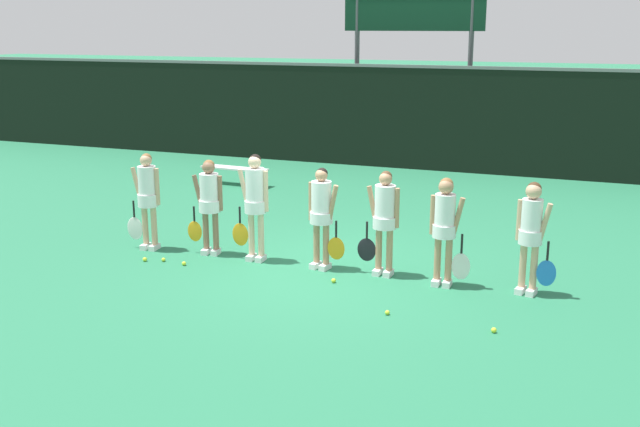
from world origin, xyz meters
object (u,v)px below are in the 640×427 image
tennis_ball_5 (184,263)px  tennis_ball_0 (145,259)px  bench_courtside (234,170)px  player_3 (322,210)px  player_5 (445,223)px  player_0 (147,194)px  tennis_ball_1 (494,330)px  tennis_ball_4 (387,313)px  player_1 (209,199)px  player_2 (255,198)px  scoreboard (413,20)px  tennis_ball_2 (164,260)px  tennis_ball_3 (131,227)px  player_4 (384,215)px  player_6 (531,229)px  tennis_ball_6 (334,281)px

tennis_ball_5 → tennis_ball_0: bearing=-176.4°
bench_courtside → player_3: player_3 is taller
player_5 → player_0: bearing=179.8°
tennis_ball_1 → tennis_ball_4: bearing=176.2°
player_1 → tennis_ball_5: (-0.09, -0.73, -0.91)m
tennis_ball_5 → player_2: bearing=35.3°
scoreboard → tennis_ball_2: bearing=-96.8°
player_2 → tennis_ball_0: player_2 is taller
player_2 → tennis_ball_4: size_ratio=27.56×
player_0 → player_2: bearing=-3.2°
player_5 → scoreboard: bearing=107.1°
player_2 → tennis_ball_3: bearing=161.9°
player_3 → tennis_ball_2: player_3 is taller
player_0 → tennis_ball_2: player_0 is taller
tennis_ball_5 → player_4: bearing=12.9°
player_5 → tennis_ball_5: size_ratio=23.76×
scoreboard → tennis_ball_4: scoreboard is taller
bench_courtside → player_6: size_ratio=1.06×
scoreboard → tennis_ball_2: size_ratio=76.84×
player_5 → tennis_ball_1: (0.98, -1.53, -0.92)m
tennis_ball_0 → tennis_ball_2: 0.31m
tennis_ball_0 → tennis_ball_1: tennis_ball_0 is taller
player_4 → tennis_ball_2: (-3.55, -0.66, -0.93)m
player_0 → player_3: bearing=-4.3°
tennis_ball_1 → tennis_ball_5: (-5.07, 0.96, -0.00)m
tennis_ball_0 → tennis_ball_5: bearing=3.6°
player_5 → tennis_ball_6: (-1.55, -0.49, -0.92)m
tennis_ball_1 → player_1: bearing=161.3°
player_4 → tennis_ball_4: player_4 is taller
player_6 → tennis_ball_0: size_ratio=23.17×
player_1 → player_6: size_ratio=0.98×
player_5 → player_6: 1.22m
player_1 → bench_courtside: bearing=104.7°
scoreboard → tennis_ball_2: scoreboard is taller
tennis_ball_0 → tennis_ball_3: size_ratio=1.11×
scoreboard → tennis_ball_1: bearing=-70.8°
tennis_ball_0 → tennis_ball_4: 4.44m
scoreboard → player_1: (-0.79, -10.33, -2.96)m
tennis_ball_3 → player_2: bearing=-16.7°
player_5 → tennis_ball_6: size_ratio=23.53×
tennis_ball_1 → tennis_ball_2: 5.59m
player_2 → tennis_ball_6: bearing=-22.2°
player_3 → player_4: size_ratio=0.99×
tennis_ball_2 → tennis_ball_3: size_ratio=1.01×
player_4 → tennis_ball_2: player_4 is taller
tennis_ball_6 → scoreboard: bearing=98.6°
scoreboard → bench_courtside: size_ratio=2.87×
bench_courtside → tennis_ball_1: (7.21, -6.87, -0.33)m
player_1 → player_2: bearing=-11.7°
player_3 → player_5: size_ratio=1.00×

